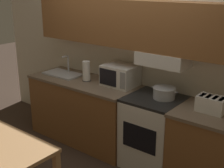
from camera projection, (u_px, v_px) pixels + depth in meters
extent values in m
plane|color=#3D2D23|center=(134.00, 143.00, 4.49)|extent=(16.00, 16.00, 0.00)
cube|color=silver|center=(137.00, 56.00, 4.11)|extent=(5.33, 0.05, 2.55)
cube|color=brown|center=(130.00, 24.00, 3.84)|extent=(2.93, 0.32, 0.58)
cube|color=white|center=(163.00, 59.00, 3.66)|extent=(0.61, 0.34, 0.16)
cube|color=brown|center=(85.00, 111.00, 4.50)|extent=(1.62, 0.66, 0.87)
cube|color=#75604C|center=(84.00, 81.00, 4.36)|extent=(1.64, 0.68, 0.04)
cube|color=brown|center=(204.00, 151.00, 3.44)|extent=(0.64, 0.66, 0.87)
cube|color=#75604C|center=(208.00, 113.00, 3.30)|extent=(0.66, 0.68, 0.04)
cube|color=white|center=(153.00, 133.00, 3.83)|extent=(0.64, 0.63, 0.87)
cube|color=black|center=(155.00, 99.00, 3.69)|extent=(0.64, 0.63, 0.03)
cube|color=black|center=(139.00, 138.00, 3.57)|extent=(0.45, 0.01, 0.30)
cylinder|color=black|center=(139.00, 98.00, 3.68)|extent=(0.09, 0.09, 0.01)
cylinder|color=black|center=(160.00, 104.00, 3.51)|extent=(0.09, 0.09, 0.01)
cylinder|color=black|center=(150.00, 93.00, 3.87)|extent=(0.09, 0.09, 0.01)
cylinder|color=black|center=(171.00, 98.00, 3.70)|extent=(0.09, 0.09, 0.01)
cylinder|color=#B7BABF|center=(164.00, 93.00, 3.65)|extent=(0.26, 0.26, 0.14)
torus|color=#B7BABF|center=(164.00, 88.00, 3.63)|extent=(0.27, 0.27, 0.01)
cylinder|color=#B7BABF|center=(153.00, 87.00, 3.72)|extent=(0.05, 0.01, 0.01)
cylinder|color=#B7BABF|center=(176.00, 92.00, 3.55)|extent=(0.05, 0.01, 0.01)
cube|color=white|center=(120.00, 75.00, 4.09)|extent=(0.44, 0.35, 0.27)
cube|color=black|center=(108.00, 77.00, 4.00)|extent=(0.27, 0.01, 0.21)
cube|color=gray|center=(122.00, 81.00, 3.86)|extent=(0.08, 0.01, 0.21)
cube|color=white|center=(211.00, 104.00, 3.27)|extent=(0.29, 0.20, 0.17)
cube|color=black|center=(198.00, 99.00, 3.35)|extent=(0.01, 0.02, 0.02)
cube|color=black|center=(203.00, 95.00, 3.31)|extent=(0.04, 0.14, 0.01)
cube|color=black|center=(209.00, 96.00, 3.27)|extent=(0.04, 0.14, 0.01)
cube|color=black|center=(215.00, 98.00, 3.23)|extent=(0.04, 0.14, 0.01)
cube|color=black|center=(222.00, 99.00, 3.19)|extent=(0.04, 0.14, 0.01)
cube|color=#B7BABF|center=(63.00, 74.00, 4.59)|extent=(0.57, 0.32, 0.02)
cube|color=#4C4F54|center=(62.00, 74.00, 4.58)|extent=(0.48, 0.24, 0.01)
cylinder|color=#B7BABF|center=(68.00, 64.00, 4.64)|extent=(0.02, 0.02, 0.24)
cylinder|color=#B7BABF|center=(65.00, 56.00, 4.56)|extent=(0.02, 0.12, 0.02)
cylinder|color=black|center=(87.00, 80.00, 4.32)|extent=(0.12, 0.12, 0.01)
cylinder|color=white|center=(86.00, 71.00, 4.28)|extent=(0.11, 0.11, 0.27)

